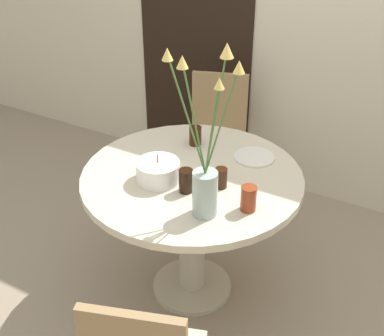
{
  "coord_description": "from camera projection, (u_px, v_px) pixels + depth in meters",
  "views": [
    {
      "loc": [
        1.13,
        -2.0,
        2.22
      ],
      "look_at": [
        0.0,
        0.0,
        0.82
      ],
      "focal_mm": 50.0,
      "sensor_mm": 36.0,
      "label": 1
    }
  ],
  "objects": [
    {
      "name": "flower_vase",
      "position": [
        206.0,
        170.0,
        2.32
      ],
      "size": [
        0.32,
        0.29,
        0.79
      ],
      "color": "#9EB2AD",
      "rests_on": "dining_table"
    },
    {
      "name": "side_plate",
      "position": [
        254.0,
        157.0,
        2.86
      ],
      "size": [
        0.22,
        0.22,
        0.01
      ],
      "color": "silver",
      "rests_on": "dining_table"
    },
    {
      "name": "drink_glass_1",
      "position": [
        186.0,
        181.0,
        2.55
      ],
      "size": [
        0.07,
        0.07,
        0.12
      ],
      "color": "black",
      "rests_on": "dining_table"
    },
    {
      "name": "ground_plane",
      "position": [
        192.0,
        287.0,
        3.12
      ],
      "size": [
        16.0,
        16.0,
        0.0
      ],
      "primitive_type": "plane",
      "color": "gray"
    },
    {
      "name": "wall_back",
      "position": [
        293.0,
        10.0,
        3.42
      ],
      "size": [
        8.0,
        0.05,
        2.6
      ],
      "color": "beige",
      "rests_on": "ground_plane"
    },
    {
      "name": "dining_table",
      "position": [
        192.0,
        200.0,
        2.8
      ],
      "size": [
        1.13,
        1.13,
        0.78
      ],
      "color": "beige",
      "rests_on": "ground_plane"
    },
    {
      "name": "drink_glass_0",
      "position": [
        195.0,
        136.0,
        2.96
      ],
      "size": [
        0.07,
        0.07,
        0.11
      ],
      "color": "#33190C",
      "rests_on": "dining_table"
    },
    {
      "name": "drink_glass_2",
      "position": [
        221.0,
        178.0,
        2.59
      ],
      "size": [
        0.06,
        0.06,
        0.1
      ],
      "color": "#33190C",
      "rests_on": "dining_table"
    },
    {
      "name": "birthday_cake",
      "position": [
        158.0,
        171.0,
        2.64
      ],
      "size": [
        0.22,
        0.22,
        0.15
      ],
      "color": "white",
      "rests_on": "dining_table"
    },
    {
      "name": "doorway_panel",
      "position": [
        195.0,
        37.0,
        3.84
      ],
      "size": [
        0.9,
        0.01,
        2.05
      ],
      "color": "black",
      "rests_on": "ground_plane"
    },
    {
      "name": "chair_far_back",
      "position": [
        217.0,
        133.0,
        3.67
      ],
      "size": [
        0.51,
        0.51,
        0.91
      ],
      "rotation": [
        0.0,
        0.0,
        0.33
      ],
      "color": "beige",
      "rests_on": "ground_plane"
    },
    {
      "name": "drink_glass_3",
      "position": [
        248.0,
        198.0,
        2.42
      ],
      "size": [
        0.07,
        0.07,
        0.12
      ],
      "color": "maroon",
      "rests_on": "dining_table"
    }
  ]
}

